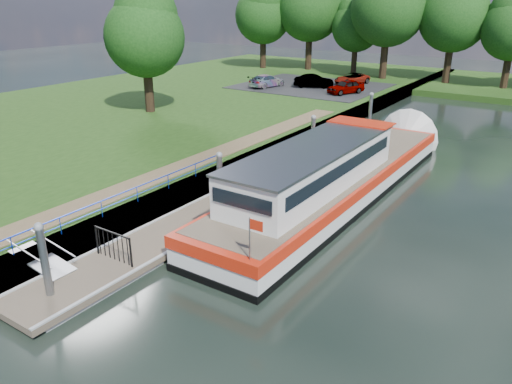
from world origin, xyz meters
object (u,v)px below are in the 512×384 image
Objects in this scene: car_b at (314,81)px; car_c at (267,81)px; car_d at (352,79)px; pontoon at (272,181)px; barge at (340,175)px; car_a at (346,87)px.

car_c is (-4.15, -2.30, -0.03)m from car_b.
car_c is 9.11m from car_d.
pontoon is at bearing 132.38° from car_c.
car_b reaches higher than pontoon.
pontoon is 3.76m from barge.
pontoon is 7.07× the size of car_c.
car_a is at bearing -164.37° from car_c.
car_b is at bearing 113.06° from pontoon.
car_b is (-13.90, 23.60, 0.39)m from barge.
car_d is (2.34, 4.09, -0.08)m from car_b.
barge is 5.21× the size of car_d.
barge is at bearing 9.68° from pontoon.
car_b is at bearing 120.50° from barge.
car_a is at bearing 113.72° from barge.
car_a is 8.32m from car_c.
car_a is at bearing 105.14° from pontoon.
car_a is (-9.79, 22.27, 0.39)m from barge.
car_d is at bearing 105.72° from pontoon.
car_d reaches higher than pontoon.
car_c is at bearing 130.28° from barge.
car_a is 0.89× the size of car_c.
barge reaches higher than car_b.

